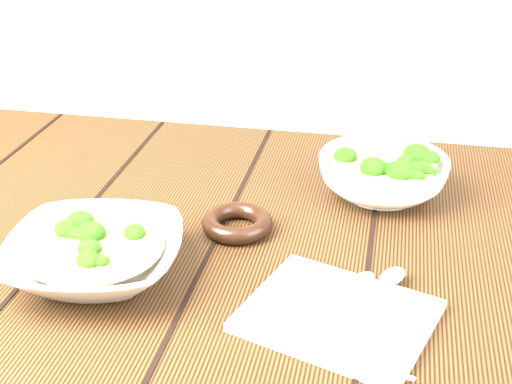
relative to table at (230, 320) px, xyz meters
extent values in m
cube|color=#3A2310|center=(0.00, 0.00, 0.10)|extent=(1.20, 0.80, 0.04)
cube|color=#3A2310|center=(-0.54, 0.34, -0.28)|extent=(0.07, 0.07, 0.71)
imported|color=silver|center=(-0.14, -0.10, 0.15)|extent=(0.24, 0.24, 0.05)
cylinder|color=#9D7C46|center=(-0.14, -0.10, 0.16)|extent=(0.17, 0.17, 0.00)
ellipsoid|color=#337B1B|center=(-0.12, -0.09, 0.17)|extent=(0.03, 0.03, 0.03)
ellipsoid|color=#337B1B|center=(-0.13, -0.07, 0.17)|extent=(0.03, 0.03, 0.03)
ellipsoid|color=#337B1B|center=(-0.18, -0.07, 0.17)|extent=(0.03, 0.03, 0.03)
ellipsoid|color=#337B1B|center=(-0.16, -0.11, 0.17)|extent=(0.03, 0.03, 0.03)
ellipsoid|color=#337B1B|center=(-0.15, -0.14, 0.17)|extent=(0.03, 0.03, 0.03)
ellipsoid|color=#337B1B|center=(-0.10, -0.13, 0.17)|extent=(0.03, 0.03, 0.03)
imported|color=silver|center=(0.19, 0.18, 0.15)|extent=(0.24, 0.24, 0.06)
cylinder|color=#9D7C46|center=(0.19, 0.18, 0.17)|extent=(0.15, 0.15, 0.00)
ellipsoid|color=#337B1B|center=(0.20, 0.19, 0.17)|extent=(0.03, 0.03, 0.03)
ellipsoid|color=#337B1B|center=(0.20, 0.21, 0.17)|extent=(0.03, 0.03, 0.03)
ellipsoid|color=#337B1B|center=(0.17, 0.23, 0.17)|extent=(0.03, 0.03, 0.03)
ellipsoid|color=#337B1B|center=(0.17, 0.20, 0.17)|extent=(0.03, 0.03, 0.03)
ellipsoid|color=#337B1B|center=(0.15, 0.17, 0.17)|extent=(0.03, 0.03, 0.03)
ellipsoid|color=#337B1B|center=(0.16, 0.14, 0.17)|extent=(0.03, 0.03, 0.03)
ellipsoid|color=#337B1B|center=(0.19, 0.16, 0.17)|extent=(0.03, 0.03, 0.03)
ellipsoid|color=#337B1B|center=(0.22, 0.17, 0.17)|extent=(0.03, 0.03, 0.03)
torus|color=black|center=(0.00, 0.04, 0.13)|extent=(0.12, 0.12, 0.02)
cube|color=beige|center=(0.15, -0.13, 0.13)|extent=(0.23, 0.21, 0.01)
cylinder|color=beige|center=(0.14, -0.13, 0.13)|extent=(0.06, 0.11, 0.01)
ellipsoid|color=beige|center=(0.17, -0.07, 0.13)|extent=(0.04, 0.05, 0.01)
cylinder|color=beige|center=(0.18, -0.12, 0.13)|extent=(0.06, 0.12, 0.01)
ellipsoid|color=beige|center=(0.21, -0.05, 0.13)|extent=(0.04, 0.05, 0.01)
camera|label=1|loc=(0.19, -0.77, 0.60)|focal=50.00mm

